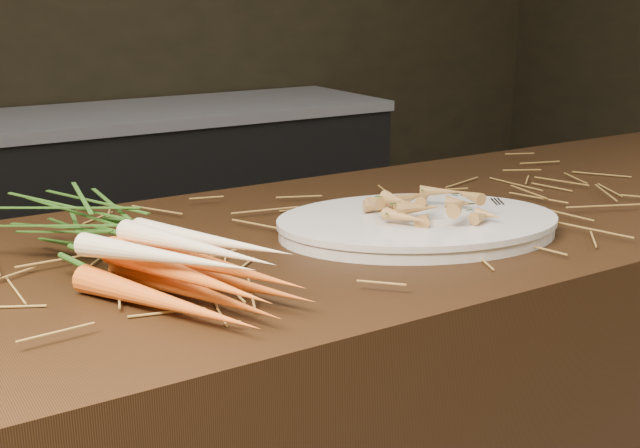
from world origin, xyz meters
The scene contains 6 objects.
back_counter centered at (0.30, 2.18, 0.42)m, with size 1.82×0.62×0.84m.
straw_bedding centered at (0.00, 0.30, 0.91)m, with size 1.40×0.60×0.02m, color olive, non-canonical shape.
root_veg_bunch centered at (-0.44, 0.27, 0.95)m, with size 0.34×0.53×0.10m.
serving_platter centered at (0.02, 0.22, 0.91)m, with size 0.44×0.29×0.02m, color white, non-canonical shape.
roasted_veg_heap centered at (0.02, 0.22, 0.95)m, with size 0.22×0.16×0.05m, color #A06E32, non-canonical shape.
serving_fork centered at (0.16, 0.14, 0.93)m, with size 0.01×0.17×0.00m, color silver.
Camera 1 is at (-0.74, -0.73, 1.27)m, focal length 45.00 mm.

